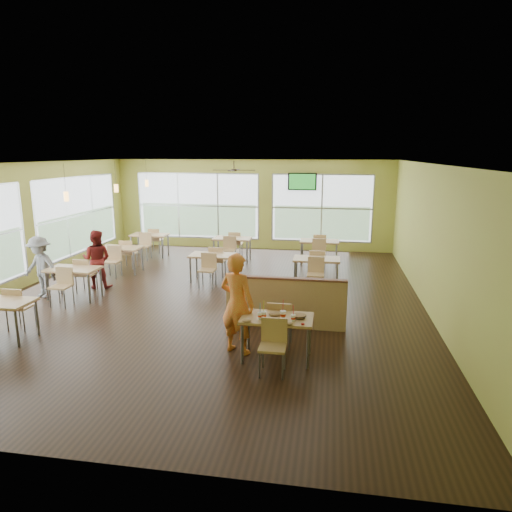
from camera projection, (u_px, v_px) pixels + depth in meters
name	position (u px, v px, depth m)	size (l,w,h in m)	color
room	(208.00, 233.00, 10.64)	(12.00, 12.04, 3.20)	black
window_bays	(151.00, 218.00, 14.05)	(9.24, 10.24, 2.38)	white
main_table	(277.00, 324.00, 7.65)	(1.22, 1.52, 0.87)	tan
half_wall_divider	(286.00, 303.00, 9.07)	(2.40, 0.14, 1.04)	tan
dining_tables	(188.00, 256.00, 12.67)	(6.92, 8.72, 0.87)	tan
pendant_lights	(92.00, 192.00, 11.61)	(0.11, 7.31, 0.86)	#2D2119
ceiling_fan	(234.00, 170.00, 13.23)	(1.25, 1.25, 0.29)	#2D2119
tv_backwall	(302.00, 182.00, 15.84)	(1.00, 0.07, 0.60)	black
man_plaid	(237.00, 304.00, 7.86)	(0.65, 0.43, 1.79)	#FB481B
patron_maroon	(97.00, 259.00, 11.73)	(0.74, 0.57, 1.52)	maroon
patron_grey	(41.00, 267.00, 10.98)	(0.97, 0.56, 1.49)	slate
cup_blue	(260.00, 316.00, 7.52)	(0.09, 0.09, 0.31)	white
cup_yellow	(264.00, 315.00, 7.52)	(0.10, 0.10, 0.35)	white
cup_red_near	(283.00, 315.00, 7.53)	(0.10, 0.10, 0.37)	white
cup_red_far	(293.00, 318.00, 7.42)	(0.08, 0.08, 0.30)	white
food_basket	(299.00, 316.00, 7.59)	(0.24, 0.24, 0.05)	black
ketchup_cup	(303.00, 324.00, 7.28)	(0.06, 0.06, 0.02)	#A91205
wrapper_left	(246.00, 321.00, 7.41)	(0.15, 0.13, 0.04)	#9A744A
wrapper_mid	(275.00, 314.00, 7.71)	(0.21, 0.19, 0.05)	#9A744A
wrapper_right	(289.00, 323.00, 7.30)	(0.13, 0.12, 0.03)	#9A744A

